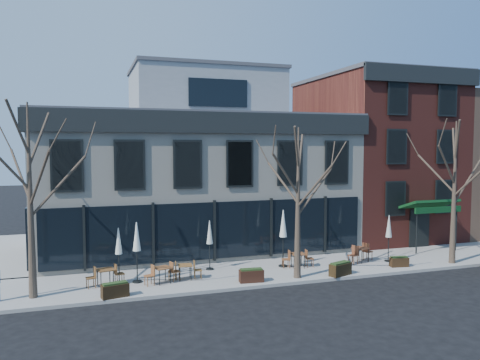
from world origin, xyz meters
name	(u,v)px	position (x,y,z in m)	size (l,w,h in m)	color
ground	(214,266)	(0.00, 0.00, 0.00)	(120.00, 120.00, 0.00)	black
sidewalk_front	(287,269)	(3.25, -2.15, 0.07)	(33.50, 4.70, 0.15)	gray
corner_building	(194,172)	(0.07, 5.07, 4.72)	(18.39, 10.39, 11.10)	silver
red_brick_building	(373,156)	(13.00, 4.98, 5.64)	(8.20, 11.78, 11.18)	maroon
bg_building	(473,163)	(23.00, 6.00, 5.00)	(12.00, 12.00, 10.00)	#8C664C
tree_corner	(31,198)	(-8.49, -3.20, 4.25)	(3.93, 3.98, 7.92)	#382B21
tree_mid	(298,201)	(3.01, -3.90, 3.79)	(3.50, 3.55, 7.04)	#382B21
tree_right	(455,190)	(12.01, -3.90, 4.02)	(3.72, 3.77, 7.48)	#382B21
cafe_set_0	(105,275)	(-5.63, -2.40, 0.61)	(1.75, 0.82, 0.90)	brown
cafe_set_1	(162,273)	(-3.17, -2.84, 0.61)	(1.74, 0.89, 0.89)	brown
cafe_set_2	(185,270)	(-2.08, -2.55, 0.58)	(1.62, 0.70, 0.84)	brown
cafe_set_4	(298,258)	(3.83, -2.18, 0.60)	(1.71, 0.77, 0.88)	brown
cafe_set_5	(360,253)	(7.48, -2.23, 0.64)	(1.83, 1.12, 0.95)	brown
umbrella_0	(119,244)	(-5.03, -2.18, 1.92)	(0.40, 0.40, 2.51)	black
umbrella_1	(137,240)	(-4.24, -2.35, 2.10)	(0.44, 0.44, 2.76)	black
umbrella_2	(210,235)	(-0.55, -1.21, 1.90)	(0.40, 0.40, 2.48)	black
umbrella_3	(283,227)	(3.17, -1.82, 2.21)	(0.47, 0.47, 2.93)	black
umbrella_4	(389,229)	(8.96, -2.59, 1.91)	(0.40, 0.40, 2.50)	black
planter_0	(115,290)	(-5.32, -4.20, 0.45)	(1.16, 0.66, 0.61)	black
planter_1	(251,275)	(0.70, -3.90, 0.46)	(1.14, 0.55, 0.62)	black
planter_2	(340,269)	(5.11, -4.20, 0.47)	(1.24, 0.81, 0.64)	black
planter_3	(399,262)	(8.83, -3.69, 0.41)	(0.98, 0.52, 0.52)	black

